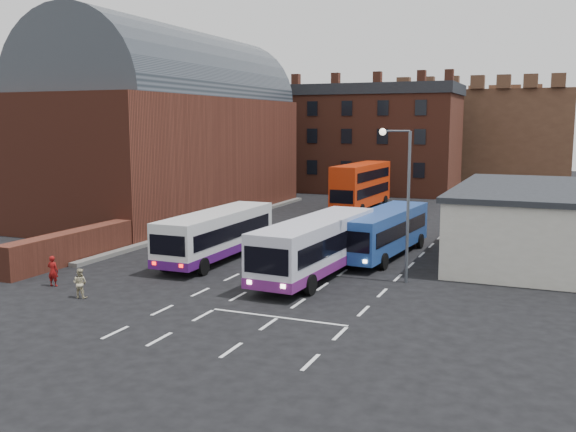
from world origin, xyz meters
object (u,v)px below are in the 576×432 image
at_px(bus_white_inbound, 316,243).
at_px(street_lamp, 403,191).
at_px(bus_red_double, 361,185).
at_px(bus_white_outbound, 217,232).
at_px(bus_blue, 384,230).
at_px(pedestrian_red, 53,271).
at_px(pedestrian_beige, 80,283).

xyz_separation_m(bus_white_inbound, street_lamp, (4.37, 0.48, 2.86)).
relative_size(bus_red_double, street_lamp, 1.38).
relative_size(bus_white_outbound, bus_blue, 1.00).
distance_m(bus_white_outbound, bus_white_inbound, 6.91).
bearing_deg(pedestrian_red, bus_white_outbound, -126.23).
bearing_deg(bus_white_outbound, bus_white_inbound, -13.38).
distance_m(street_lamp, pedestrian_red, 17.67).
relative_size(bus_white_outbound, bus_white_inbound, 0.94).
height_order(bus_red_double, street_lamp, street_lamp).
relative_size(bus_blue, pedestrian_beige, 7.59).
height_order(street_lamp, pedestrian_red, street_lamp).
bearing_deg(bus_white_inbound, pedestrian_beige, 46.83).
bearing_deg(pedestrian_red, pedestrian_beige, 147.73).
height_order(bus_red_double, pedestrian_red, bus_red_double).
height_order(bus_white_outbound, pedestrian_beige, bus_white_outbound).
bearing_deg(bus_red_double, bus_white_outbound, 88.69).
distance_m(bus_white_outbound, bus_red_double, 24.65).
bearing_deg(bus_red_double, bus_blue, 112.15).
xyz_separation_m(bus_blue, pedestrian_red, (-13.25, -13.07, -0.89)).
height_order(bus_white_outbound, pedestrian_red, bus_white_outbound).
distance_m(bus_red_double, street_lamp, 27.52).
bearing_deg(pedestrian_beige, bus_red_double, -104.34).
distance_m(bus_white_outbound, pedestrian_beige, 9.86).
bearing_deg(pedestrian_red, bus_blue, -143.68).
bearing_deg(street_lamp, bus_blue, 112.25).
bearing_deg(bus_white_outbound, bus_red_double, 86.23).
bearing_deg(pedestrian_red, bus_white_inbound, -156.77).
relative_size(bus_blue, street_lamp, 1.35).
bearing_deg(bus_blue, pedestrian_red, 49.85).
distance_m(bus_white_inbound, bus_red_double, 26.69).
bearing_deg(pedestrian_beige, street_lamp, -155.23).
xyz_separation_m(bus_red_double, street_lamp, (9.56, -25.69, 2.40)).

